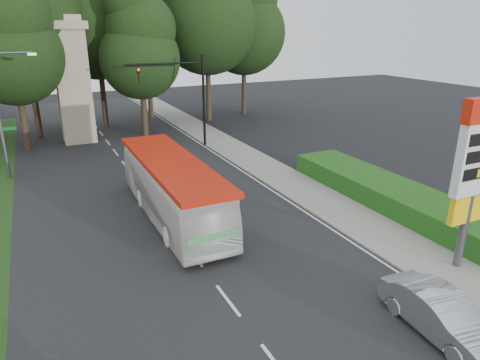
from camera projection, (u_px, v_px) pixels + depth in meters
name	position (u px, v px, depth m)	size (l,w,h in m)	color
road_surface	(164.00, 216.00, 21.92)	(14.00, 80.00, 0.02)	black
sidewalk_right	(303.00, 189.00, 25.39)	(3.00, 80.00, 0.12)	gray
hedge	(391.00, 195.00, 23.06)	(3.00, 14.00, 1.20)	#194E14
gas_station_pylon	(477.00, 162.00, 15.72)	(2.10, 0.45, 6.85)	#59595E
traffic_signal_mast	(187.00, 89.00, 32.84)	(6.10, 0.35, 7.20)	black
streetlight_signs	(1.00, 109.00, 26.03)	(2.75, 0.98, 8.00)	#59595E
monument	(73.00, 80.00, 34.62)	(3.00, 3.00, 10.05)	tan
tree_center_right	(94.00, 5.00, 38.09)	(9.24, 9.24, 18.15)	#2D2116
tree_east_near	(145.00, 21.00, 42.29)	(8.12, 8.12, 15.95)	#2D2116
tree_east_mid	(206.00, 2.00, 40.39)	(9.52, 9.52, 18.70)	#2D2116
tree_far_east	(244.00, 15.00, 44.47)	(8.68, 8.68, 17.05)	#2D2116
tree_monument_left	(9.00, 34.00, 30.92)	(7.28, 7.28, 14.30)	#2D2116
tree_monument_right	(139.00, 41.00, 35.47)	(6.72, 6.72, 13.20)	#2D2116
transit_bus	(172.00, 189.00, 21.30)	(2.55, 10.89, 3.03)	white
sedan_silver	(441.00, 315.00, 13.32)	(1.47, 4.23, 1.39)	#B3B5BC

